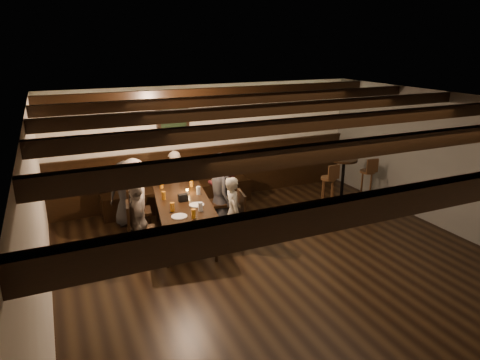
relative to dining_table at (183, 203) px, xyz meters
name	(u,v)px	position (x,y,z in m)	size (l,w,h in m)	color
room	(220,166)	(0.86, 0.46, 0.42)	(7.00, 7.00, 7.00)	black
dining_table	(183,203)	(0.00, 0.00, 0.00)	(1.14, 2.01, 0.71)	black
chair_left_near	(139,219)	(-0.64, 0.56, -0.39)	(0.45, 0.45, 0.86)	black
chair_left_far	(142,241)	(-0.78, -0.33, -0.38)	(0.47, 0.47, 0.90)	black
chair_right_near	(220,211)	(0.78, 0.33, -0.38)	(0.46, 0.46, 0.89)	black
chair_right_far	(232,230)	(0.64, -0.56, -0.37)	(0.48, 0.48, 0.92)	black
person_bench_left	(126,193)	(-0.75, 1.03, -0.05)	(0.59, 0.38, 1.20)	#2C2B2E
person_bench_centre	(175,184)	(0.16, 1.04, 0.00)	(0.47, 0.31, 1.30)	gray
person_bench_right	(223,184)	(1.03, 0.75, -0.03)	(0.60, 0.47, 1.24)	#581E23
person_left_near	(135,197)	(-0.67, 0.56, 0.02)	(0.87, 0.50, 1.35)	#B6A69A
person_left_far	(138,221)	(-0.81, -0.33, -0.05)	(0.71, 0.29, 1.21)	gray
person_right_near	(221,189)	(0.81, 0.33, 0.02)	(0.66, 0.43, 1.35)	#2C2B2E
person_right_far	(233,212)	(0.67, -0.56, -0.06)	(0.43, 0.28, 1.18)	#A8A18E
pint_a	(161,184)	(-0.17, 0.74, 0.13)	(0.07, 0.07, 0.14)	#BF7219
pint_b	(191,183)	(0.35, 0.60, 0.13)	(0.07, 0.07, 0.14)	#BF7219
pint_c	(164,196)	(-0.28, 0.15, 0.13)	(0.07, 0.07, 0.14)	#BF7219
pint_d	(198,191)	(0.33, 0.15, 0.13)	(0.07, 0.07, 0.14)	silver
pint_e	(172,207)	(-0.29, -0.41, 0.13)	(0.07, 0.07, 0.14)	#BF7219
pint_f	(200,207)	(0.11, -0.57, 0.13)	(0.07, 0.07, 0.14)	silver
pint_g	(193,214)	(-0.08, -0.80, 0.13)	(0.07, 0.07, 0.14)	#BF7219
plate_near	(179,216)	(-0.26, -0.67, 0.07)	(0.24, 0.24, 0.01)	white
plate_far	(197,205)	(0.13, -0.32, 0.07)	(0.24, 0.24, 0.01)	white
condiment_caddy	(183,198)	(-0.01, -0.05, 0.12)	(0.15, 0.10, 0.12)	black
candle	(187,192)	(0.17, 0.28, 0.08)	(0.05, 0.05, 0.05)	beige
high_top_table	(343,174)	(3.49, 0.32, -0.03)	(0.54, 0.54, 0.95)	black
bar_stool_left	(328,193)	(2.99, 0.12, -0.30)	(0.30, 0.32, 0.96)	#3E2313
bar_stool_right	(366,186)	(3.99, 0.17, -0.30)	(0.30, 0.32, 0.96)	#3E2313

